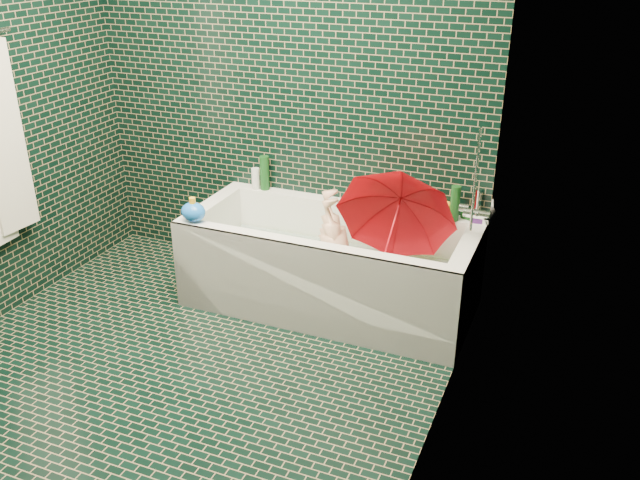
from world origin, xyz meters
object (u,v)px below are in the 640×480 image
at_px(bath_toy, 193,212).
at_px(umbrella, 392,230).
at_px(child, 341,259).
at_px(rubber_duck, 442,210).
at_px(bathtub, 329,274).

bearing_deg(bath_toy, umbrella, 32.60).
bearing_deg(child, rubber_duck, 100.42).
xyz_separation_m(bathtub, bath_toy, (-0.73, -0.29, 0.40)).
relative_size(child, umbrella, 1.25).
xyz_separation_m(bathtub, umbrella, (0.38, -0.03, 0.37)).
distance_m(umbrella, rubber_duck, 0.40).
height_order(child, umbrella, umbrella).
height_order(child, bath_toy, bath_toy).
bearing_deg(bathtub, bath_toy, -158.29).
distance_m(bathtub, bath_toy, 0.88).
bearing_deg(bath_toy, bathtub, 41.09).
relative_size(bathtub, rubber_duck, 13.42).
bearing_deg(child, umbrella, 60.54).
distance_m(rubber_duck, bath_toy, 1.45).
bearing_deg(bathtub, child, 26.72).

